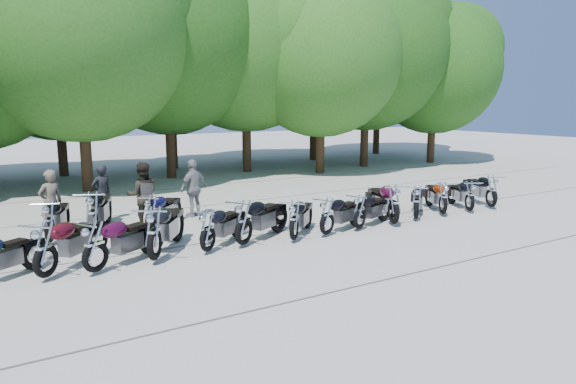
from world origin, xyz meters
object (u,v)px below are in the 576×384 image
motorcycle_5 (244,221)px  rider_1 (143,195)px  motorcycle_4 (208,229)px  motorcycle_2 (95,245)px  motorcycle_15 (93,213)px  motorcycle_14 (49,220)px  motorcycle_16 (151,212)px  motorcycle_1 (45,248)px  motorcycle_11 (443,197)px  rider_0 (51,203)px  motorcycle_7 (327,215)px  rider_3 (102,193)px  motorcycle_9 (394,203)px  motorcycle_8 (360,210)px  motorcycle_3 (154,232)px  rider_2 (194,188)px  motorcycle_13 (492,190)px  motorcycle_12 (470,195)px  motorcycle_6 (294,219)px  motorcycle_10 (417,201)px

motorcycle_5 → rider_1: size_ratio=1.26×
motorcycle_4 → motorcycle_5: size_ratio=0.90×
motorcycle_2 → motorcycle_4: size_ratio=1.07×
motorcycle_5 → motorcycle_15: (-3.04, 2.70, 0.05)m
motorcycle_2 → motorcycle_14: size_ratio=1.02×
motorcycle_5 → motorcycle_16: motorcycle_5 is taller
motorcycle_1 → motorcycle_16: motorcycle_1 is taller
motorcycle_15 → motorcycle_5: bearing=160.6°
motorcycle_11 → rider_0: rider_0 is taller
motorcycle_7 → motorcycle_15: bearing=41.0°
motorcycle_16 → rider_3: (-0.82, 2.24, 0.26)m
motorcycle_14 → motorcycle_9: bearing=-178.8°
motorcycle_8 → motorcycle_3: bearing=67.8°
motorcycle_1 → rider_3: bearing=-69.2°
rider_1 → rider_2: 1.88m
motorcycle_11 → rider_1: 9.17m
motorcycle_13 → motorcycle_15: bearing=10.0°
motorcycle_5 → motorcycle_11: motorcycle_5 is taller
motorcycle_2 → motorcycle_11: motorcycle_2 is taller
motorcycle_2 → motorcycle_12: (11.65, 0.08, -0.06)m
motorcycle_6 → motorcycle_8: motorcycle_6 is taller
motorcycle_8 → rider_2: 5.30m
motorcycle_15 → rider_1: rider_1 is taller
motorcycle_2 → motorcycle_5: bearing=-116.0°
motorcycle_4 → motorcycle_9: bearing=-128.5°
motorcycle_7 → motorcycle_10: 3.42m
motorcycle_11 → motorcycle_10: bearing=32.7°
motorcycle_5 → rider_1: bearing=-4.9°
motorcycle_4 → motorcycle_5: motorcycle_5 is taller
motorcycle_9 → motorcycle_10: size_ratio=1.14×
motorcycle_13 → motorcycle_14: 13.61m
motorcycle_15 → rider_3: 2.10m
motorcycle_7 → rider_3: size_ratio=1.22×
motorcycle_9 → motorcycle_15: 8.30m
motorcycle_11 → motorcycle_3: bearing=31.4°
motorcycle_1 → rider_2: rider_2 is taller
motorcycle_8 → motorcycle_11: size_ratio=0.95×
motorcycle_1 → motorcycle_5: bearing=-134.4°
motorcycle_7 → motorcycle_10: bearing=-108.2°
motorcycle_6 → motorcycle_16: motorcycle_6 is taller
motorcycle_5 → motorcycle_10: bearing=-120.7°
motorcycle_6 → motorcycle_12: motorcycle_6 is taller
motorcycle_15 → rider_2: bearing=-136.6°
motorcycle_5 → motorcycle_15: motorcycle_15 is taller
rider_1 → motorcycle_8: bearing=156.6°
motorcycle_12 → rider_1: (-9.63, 3.53, 0.36)m
motorcycle_1 → motorcycle_9: bearing=-136.7°
motorcycle_2 → motorcycle_10: motorcycle_2 is taller
motorcycle_9 → motorcycle_11: size_ratio=1.12×
motorcycle_9 → motorcycle_5: bearing=18.1°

